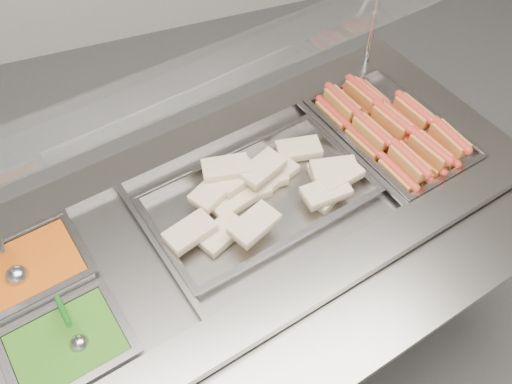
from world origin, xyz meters
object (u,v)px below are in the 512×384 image
object	(u,v)px
ladle	(17,274)
serving_spoon	(77,338)
sneeze_guard	(200,75)
pan_hotdogs	(389,136)
steam_counter	(245,277)
pan_wraps	(259,200)

from	to	relation	value
ladle	serving_spoon	world-z (taller)	ladle
ladle	serving_spoon	size ratio (longest dim) A/B	1.03
sneeze_guard	pan_hotdogs	size ratio (longest dim) A/B	2.74
ladle	sneeze_guard	bearing A→B (deg)	20.18
steam_counter	pan_hotdogs	xyz separation A→B (m)	(0.57, 0.13, 0.38)
pan_hotdogs	serving_spoon	distance (m)	1.17
pan_hotdogs	ladle	size ratio (longest dim) A/B	3.30
pan_hotdogs	pan_wraps	bearing A→B (deg)	-167.14
pan_wraps	ladle	bearing A→B (deg)	-177.08
sneeze_guard	serving_spoon	world-z (taller)	sneeze_guard
sneeze_guard	pan_wraps	distance (m)	0.42
steam_counter	serving_spoon	xyz separation A→B (m)	(-0.53, -0.27, 0.43)
pan_wraps	serving_spoon	world-z (taller)	serving_spoon
steam_counter	pan_hotdogs	bearing A→B (deg)	12.86
steam_counter	pan_wraps	size ratio (longest dim) A/B	2.68
steam_counter	serving_spoon	size ratio (longest dim) A/B	11.17
steam_counter	pan_hotdogs	distance (m)	0.70
pan_hotdogs	pan_wraps	xyz separation A→B (m)	(-0.52, -0.12, 0.01)
pan_wraps	ladle	xyz separation A→B (m)	(-0.71, -0.04, 0.03)
steam_counter	serving_spoon	world-z (taller)	serving_spoon
sneeze_guard	pan_hotdogs	bearing A→B (deg)	-6.42
pan_wraps	serving_spoon	distance (m)	0.65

